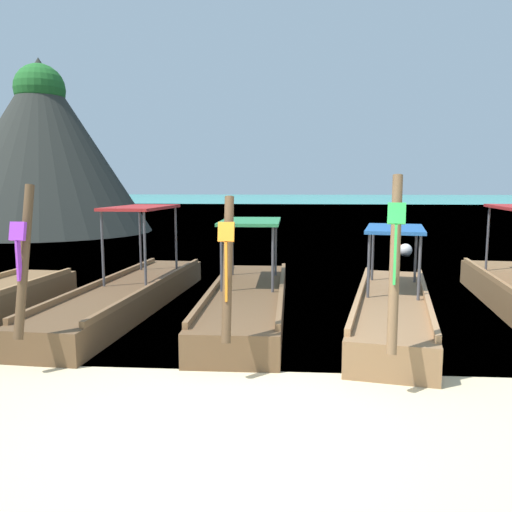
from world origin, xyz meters
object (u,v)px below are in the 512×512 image
Objects in this scene: longtail_boat_green_ribbon at (392,307)px; mooring_buoy_near at (405,250)px; karst_rock at (41,148)px; longtail_boat_violet_ribbon at (129,293)px; mooring_buoy_far at (398,249)px; longtail_boat_orange_ribbon at (248,300)px.

mooring_buoy_near is (2.07, 8.75, -0.09)m from longtail_boat_green_ribbon.
longtail_boat_violet_ribbon is at bearing -59.00° from karst_rock.
mooring_buoy_far is at bearing 78.30° from longtail_boat_green_ribbon.
mooring_buoy_near is at bearing 60.80° from longtail_boat_orange_ribbon.
longtail_boat_orange_ribbon is at bearing -119.20° from mooring_buoy_near.
longtail_boat_green_ribbon reaches higher than longtail_boat_violet_ribbon.
longtail_boat_orange_ribbon is 2.62m from longtail_boat_green_ribbon.
longtail_boat_green_ribbon is (2.58, -0.44, 0.00)m from longtail_boat_orange_ribbon.
mooring_buoy_far is at bearing 62.86° from longtail_boat_orange_ribbon.
longtail_boat_green_ribbon reaches higher than mooring_buoy_far.
mooring_buoy_near reaches higher than mooring_buoy_far.
mooring_buoy_far is (6.89, 8.37, -0.11)m from longtail_boat_violet_ribbon.
longtail_boat_violet_ribbon is 10.84m from mooring_buoy_far.
longtail_boat_orange_ribbon is 15.24× the size of mooring_buoy_far.
mooring_buoy_far is (-0.17, 0.43, -0.02)m from mooring_buoy_near.
longtail_boat_orange_ribbon is 9.52m from mooring_buoy_near.
longtail_boat_green_ribbon is at bearing -103.29° from mooring_buoy_near.
mooring_buoy_far is (4.48, 8.74, -0.10)m from longtail_boat_orange_ribbon.
karst_rock is 26.22× the size of mooring_buoy_far.
longtail_boat_violet_ribbon is 2.43m from longtail_boat_orange_ribbon.
mooring_buoy_near is (16.74, -8.19, -4.06)m from karst_rock.
longtail_boat_violet_ribbon is 1.12× the size of longtail_boat_orange_ribbon.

